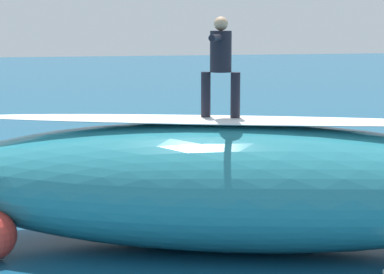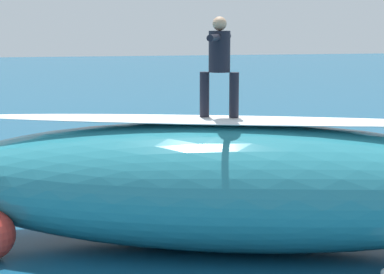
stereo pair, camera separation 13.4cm
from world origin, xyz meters
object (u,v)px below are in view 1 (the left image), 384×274
at_px(surfboard_riding, 220,120).
at_px(surfboard_paddling, 171,188).
at_px(surfer_paddling, 177,179).
at_px(surfer_riding, 221,59).

distance_m(surfboard_riding, surfboard_paddling, 4.57).
relative_size(surfboard_riding, surfboard_paddling, 0.87).
distance_m(surfboard_paddling, surfer_paddling, 0.23).
relative_size(surfboard_riding, surfer_riding, 1.23).
xyz_separation_m(surfboard_riding, surfer_paddling, (-0.16, -4.15, -1.82)).
bearing_deg(surfer_paddling, surfer_riding, 70.70).
bearing_deg(surfboard_paddling, surfboard_riding, 72.53).
distance_m(surfboard_riding, surfer_paddling, 4.53).
distance_m(surfer_riding, surfer_paddling, 4.98).
xyz_separation_m(surfer_riding, surfer_paddling, (-0.16, -4.15, -2.76)).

